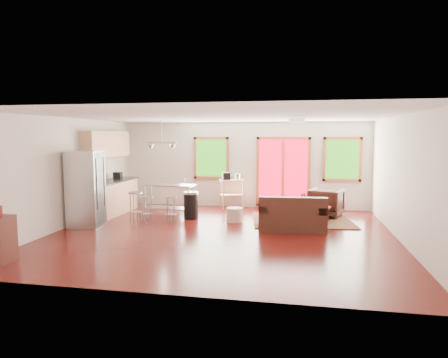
% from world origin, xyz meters
% --- Properties ---
extents(floor, '(7.50, 7.00, 0.02)m').
position_xyz_m(floor, '(0.00, 0.00, -0.01)').
color(floor, '#370907').
rests_on(floor, ground).
extents(ceiling, '(7.50, 7.00, 0.02)m').
position_xyz_m(ceiling, '(0.00, 0.00, 2.61)').
color(ceiling, silver).
rests_on(ceiling, ground).
extents(back_wall, '(7.50, 0.02, 2.60)m').
position_xyz_m(back_wall, '(0.00, 3.51, 1.30)').
color(back_wall, beige).
rests_on(back_wall, ground).
extents(left_wall, '(0.02, 7.00, 2.60)m').
position_xyz_m(left_wall, '(-3.76, 0.00, 1.30)').
color(left_wall, beige).
rests_on(left_wall, ground).
extents(right_wall, '(0.02, 7.00, 2.60)m').
position_xyz_m(right_wall, '(3.76, 0.00, 1.30)').
color(right_wall, beige).
rests_on(right_wall, ground).
extents(front_wall, '(7.50, 0.02, 2.60)m').
position_xyz_m(front_wall, '(0.00, -3.51, 1.30)').
color(front_wall, beige).
rests_on(front_wall, ground).
extents(window_left, '(1.10, 0.05, 1.30)m').
position_xyz_m(window_left, '(-1.00, 3.46, 1.50)').
color(window_left, '#226010').
rests_on(window_left, back_wall).
extents(french_doors, '(1.60, 0.05, 2.10)m').
position_xyz_m(french_doors, '(1.20, 3.46, 1.10)').
color(french_doors, red).
rests_on(french_doors, back_wall).
extents(window_right, '(1.10, 0.05, 1.30)m').
position_xyz_m(window_right, '(2.90, 3.46, 1.50)').
color(window_right, '#226010').
rests_on(window_right, back_wall).
extents(rug, '(2.71, 2.23, 0.02)m').
position_xyz_m(rug, '(1.77, 1.72, 0.01)').
color(rug, '#415530').
rests_on(rug, floor).
extents(loveseat, '(1.57, 0.95, 0.81)m').
position_xyz_m(loveseat, '(1.53, 0.69, 0.32)').
color(loveseat, black).
rests_on(loveseat, floor).
extents(coffee_table, '(1.04, 0.82, 0.36)m').
position_xyz_m(coffee_table, '(2.00, 1.80, 0.31)').
color(coffee_table, '#37140F').
rests_on(coffee_table, floor).
extents(armchair, '(1.02, 0.99, 0.84)m').
position_xyz_m(armchair, '(2.41, 2.45, 0.42)').
color(armchair, black).
rests_on(armchair, floor).
extents(ottoman, '(0.80, 0.80, 0.41)m').
position_xyz_m(ottoman, '(1.21, 2.35, 0.20)').
color(ottoman, black).
rests_on(ottoman, floor).
extents(pouf, '(0.54, 0.54, 0.36)m').
position_xyz_m(pouf, '(0.08, 1.32, 0.18)').
color(pouf, beige).
rests_on(pouf, floor).
extents(vase, '(0.27, 0.27, 0.34)m').
position_xyz_m(vase, '(1.80, 1.63, 0.53)').
color(vase, silver).
rests_on(vase, coffee_table).
extents(book, '(0.22, 0.07, 0.30)m').
position_xyz_m(book, '(2.23, 1.54, 0.55)').
color(book, maroon).
rests_on(book, coffee_table).
extents(cabinets, '(0.64, 2.24, 2.30)m').
position_xyz_m(cabinets, '(-3.49, 1.70, 0.93)').
color(cabinets, tan).
rests_on(cabinets, floor).
extents(refrigerator, '(0.81, 0.78, 1.82)m').
position_xyz_m(refrigerator, '(-3.34, 0.16, 0.91)').
color(refrigerator, '#B7BABC').
rests_on(refrigerator, floor).
extents(island, '(1.41, 0.64, 0.87)m').
position_xyz_m(island, '(-1.78, 1.68, 0.60)').
color(island, '#B7BABC').
rests_on(island, floor).
extents(cup, '(0.14, 0.11, 0.13)m').
position_xyz_m(cup, '(-1.35, 1.61, 1.01)').
color(cup, silver).
rests_on(cup, island).
extents(bar_stool_a, '(0.36, 0.36, 0.75)m').
position_xyz_m(bar_stool_a, '(-2.44, 0.96, 0.56)').
color(bar_stool_a, '#B7BABC').
rests_on(bar_stool_a, floor).
extents(bar_stool_b, '(0.37, 0.37, 0.64)m').
position_xyz_m(bar_stool_b, '(-2.12, 0.96, 0.48)').
color(bar_stool_b, '#B7BABC').
rests_on(bar_stool_b, floor).
extents(bar_stool_c, '(0.37, 0.37, 0.65)m').
position_xyz_m(bar_stool_c, '(-1.50, 0.99, 0.48)').
color(bar_stool_c, '#B7BABC').
rests_on(bar_stool_c, floor).
extents(trash_can, '(0.48, 0.48, 0.72)m').
position_xyz_m(trash_can, '(-1.10, 1.46, 0.36)').
color(trash_can, black).
rests_on(trash_can, floor).
extents(kitchen_cart, '(0.83, 0.70, 1.09)m').
position_xyz_m(kitchen_cart, '(-0.34, 3.26, 0.74)').
color(kitchen_cart, tan).
rests_on(kitchen_cart, floor).
extents(ceiling_flush, '(0.35, 0.35, 0.12)m').
position_xyz_m(ceiling_flush, '(1.60, 0.60, 2.53)').
color(ceiling_flush, white).
rests_on(ceiling_flush, ceiling).
extents(pendant_light, '(0.80, 0.18, 0.79)m').
position_xyz_m(pendant_light, '(-1.90, 1.50, 1.90)').
color(pendant_light, gray).
rests_on(pendant_light, ceiling).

